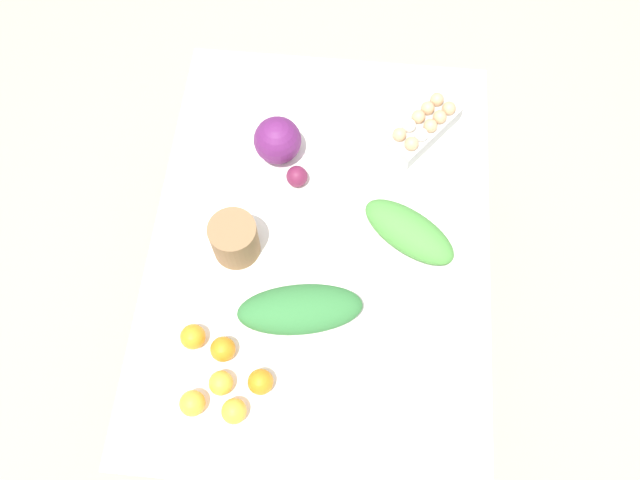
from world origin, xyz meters
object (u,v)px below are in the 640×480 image
paper_bag (235,239)px  beet_root (297,176)px  orange_2 (261,382)px  orange_5 (221,383)px  egg_carton (423,127)px  orange_4 (234,411)px  greens_bunch_beet_tops (409,232)px  orange_1 (223,349)px  orange_0 (192,403)px  orange_3 (193,337)px  greens_bunch_dandelion (300,309)px  cabbage_purple (278,140)px

paper_bag → beet_root: 0.29m
orange_2 → orange_5: bearing=-83.1°
egg_carton → paper_bag: 0.69m
orange_4 → greens_bunch_beet_tops: bearing=141.9°
egg_carton → orange_1: 0.92m
greens_bunch_beet_tops → orange_0: 0.76m
beet_root → orange_2: orange_2 is taller
orange_0 → paper_bag: bearing=174.4°
greens_bunch_beet_tops → orange_1: 0.62m
orange_2 → egg_carton: bearing=154.3°
orange_2 → orange_3: same height
orange_0 → orange_2: 0.18m
beet_root → orange_1: bearing=-14.2°
egg_carton → paper_bag: size_ratio=2.00×
beet_root → orange_2: (0.63, -0.03, 0.00)m
orange_0 → orange_1: size_ratio=0.99×
greens_bunch_dandelion → orange_2: greens_bunch_dandelion is taller
cabbage_purple → orange_2: size_ratio=2.12×
egg_carton → orange_1: bearing=-175.9°
cabbage_purple → orange_3: cabbage_purple is taller
orange_0 → orange_4: (0.01, 0.11, -0.00)m
orange_5 → greens_bunch_dandelion: bearing=139.4°
orange_1 → orange_3: same height
greens_bunch_beet_tops → orange_0: size_ratio=4.37×
orange_3 → orange_4: size_ratio=1.04×
orange_1 → beet_root: bearing=165.8°
egg_carton → orange_0: bearing=-173.9°
greens_bunch_dandelion → orange_5: bearing=-40.6°
greens_bunch_beet_tops → orange_2: (0.47, -0.37, -0.01)m
orange_4 → beet_root: bearing=173.1°
orange_5 → paper_bag: bearing=-177.1°
egg_carton → greens_bunch_beet_tops: greens_bunch_beet_tops is taller
orange_0 → orange_5: orange_0 is taller
greens_bunch_beet_tops → orange_4: size_ratio=4.46×
paper_bag → greens_bunch_dandelion: size_ratio=0.40×
egg_carton → orange_1: (0.76, -0.52, -0.01)m
cabbage_purple → paper_bag: (0.34, -0.08, -0.00)m
cabbage_purple → greens_bunch_beet_tops: (0.26, 0.41, -0.02)m
orange_4 → orange_3: bearing=-142.6°
orange_1 → orange_4: bearing=18.9°
beet_root → egg_carton: bearing=119.2°
cabbage_purple → greens_bunch_beet_tops: cabbage_purple is taller
cabbage_purple → orange_3: 0.64m
orange_1 → cabbage_purple: bearing=173.8°
cabbage_purple → orange_1: size_ratio=2.13×
orange_4 → orange_2: bearing=144.4°
paper_bag → orange_1: size_ratio=2.00×
orange_3 → orange_4: 0.23m
paper_bag → orange_5: 0.40m
egg_carton → orange_2: bearing=-167.4°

